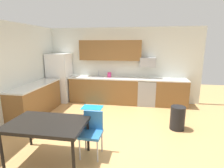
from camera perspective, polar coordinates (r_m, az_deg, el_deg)
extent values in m
plane|color=tan|center=(4.49, -2.17, -15.40)|extent=(12.00, 12.00, 0.00)
cube|color=silver|center=(6.62, 2.35, 6.08)|extent=(5.80, 0.10, 2.70)
cube|color=silver|center=(5.25, -31.95, 2.39)|extent=(0.10, 5.80, 2.70)
cube|color=brown|center=(6.53, -2.57, -2.05)|extent=(2.47, 0.60, 0.90)
cube|color=brown|center=(6.49, 18.45, -2.83)|extent=(1.08, 0.60, 0.90)
cube|color=brown|center=(5.86, -23.21, -4.86)|extent=(0.60, 2.00, 0.90)
cube|color=silver|center=(6.35, 1.93, 1.86)|extent=(4.80, 0.64, 0.04)
cube|color=silver|center=(5.74, -23.62, -0.38)|extent=(0.64, 2.00, 0.04)
cube|color=brown|center=(6.41, -0.56, 10.80)|extent=(2.20, 0.34, 0.70)
cube|color=white|center=(6.90, -16.42, 1.97)|extent=(0.76, 0.70, 1.78)
cube|color=#999BA0|center=(6.41, 11.03, -2.68)|extent=(0.60, 0.60, 0.88)
cube|color=black|center=(6.30, 11.20, 1.31)|extent=(0.60, 0.60, 0.03)
cube|color=#9EA0A5|center=(6.31, 11.42, 6.89)|extent=(0.54, 0.36, 0.32)
cube|color=#A5A8AD|center=(6.49, -4.68, 1.71)|extent=(0.48, 0.40, 0.14)
cylinder|color=#B2B5BA|center=(6.64, -4.33, 3.36)|extent=(0.02, 0.02, 0.24)
cube|color=black|center=(3.47, -20.28, -11.94)|extent=(1.40, 0.90, 0.06)
cylinder|color=black|center=(3.71, -32.02, -17.96)|extent=(0.05, 0.05, 0.69)
cylinder|color=black|center=(3.09, -12.31, -22.65)|extent=(0.05, 0.05, 0.69)
cylinder|color=black|center=(4.24, -24.97, -13.27)|extent=(0.05, 0.05, 0.69)
cylinder|color=black|center=(3.71, -7.73, -15.95)|extent=(0.05, 0.05, 0.69)
cube|color=#2D72B7|center=(3.51, -6.80, -15.78)|extent=(0.41, 0.41, 0.05)
cube|color=#2D72B7|center=(3.57, -6.03, -11.62)|extent=(0.38, 0.05, 0.40)
cylinder|color=#B2B2B7|center=(3.54, -10.36, -20.08)|extent=(0.03, 0.03, 0.42)
cylinder|color=#B2B2B7|center=(3.45, -4.69, -20.88)|extent=(0.03, 0.03, 0.42)
cylinder|color=#B2B2B7|center=(3.81, -8.48, -17.43)|extent=(0.03, 0.03, 0.42)
cylinder|color=#B2B2B7|center=(3.73, -3.27, -18.06)|extent=(0.03, 0.03, 0.42)
cylinder|color=black|center=(4.83, 20.34, -10.21)|extent=(0.36, 0.36, 0.60)
cube|color=#198CBF|center=(6.13, -6.39, -7.48)|extent=(0.70, 0.50, 0.01)
cylinder|color=#CC3372|center=(6.42, -0.87, 2.91)|extent=(0.14, 0.14, 0.20)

